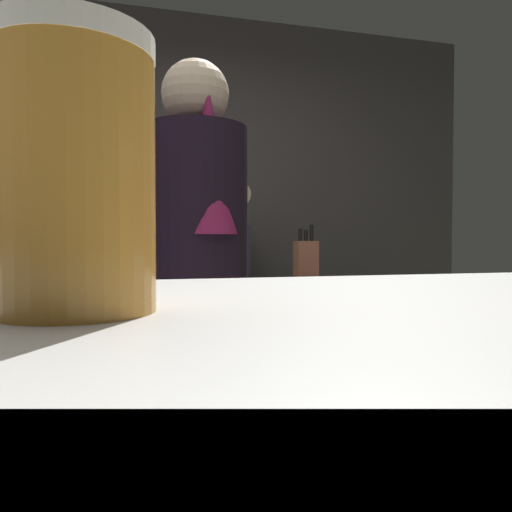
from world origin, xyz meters
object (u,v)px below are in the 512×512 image
object	(u,v)px
chefs_knife	(250,287)
bottle_vinegar	(227,212)
mixing_bowl	(90,284)
bottle_hot_sauce	(117,210)
pint_glass_near	(76,176)
knife_block	(306,261)
bottle_soy	(178,210)
bartender	(197,278)

from	to	relation	value
chefs_knife	bottle_vinegar	xyz separation A→B (m)	(0.13, 1.14, 0.39)
mixing_bowl	bottle_hot_sauce	distance (m)	1.17
pint_glass_near	bottle_hot_sauce	bearing A→B (deg)	91.26
knife_block	bottle_vinegar	bearing A→B (deg)	99.80
bottle_vinegar	bottle_soy	world-z (taller)	bottle_soy
pint_glass_near	bottle_hot_sauce	xyz separation A→B (m)	(-0.06, 2.84, 0.16)
pint_glass_near	chefs_knife	bearing A→B (deg)	73.42
bartender	mixing_bowl	distance (m)	0.56
chefs_knife	bottle_soy	xyz separation A→B (m)	(-0.19, 1.12, 0.40)
bartender	pint_glass_near	bearing A→B (deg)	153.79
bottle_soy	bartender	bearing A→B (deg)	-93.18
knife_block	bottle_hot_sauce	world-z (taller)	bottle_hot_sauce
bartender	knife_block	size ratio (longest dim) A/B	6.11
bartender	bottle_vinegar	size ratio (longest dim) A/B	7.14
pint_glass_near	bottle_soy	world-z (taller)	bottle_soy
bottle_hot_sauce	bottle_vinegar	world-z (taller)	bottle_vinegar
chefs_knife	bottle_hot_sauce	xyz separation A→B (m)	(-0.57, 1.13, 0.39)
chefs_knife	mixing_bowl	bearing A→B (deg)	-172.71
knife_block	bottle_soy	world-z (taller)	bottle_soy
bartender	mixing_bowl	world-z (taller)	bartender
bartender	knife_block	bearing A→B (deg)	-63.56
bottle_hot_sauce	bottle_soy	xyz separation A→B (m)	(0.38, -0.01, 0.01)
mixing_bowl	pint_glass_near	size ratio (longest dim) A/B	1.58
chefs_knife	bartender	bearing A→B (deg)	-115.50
bottle_vinegar	mixing_bowl	bearing A→B (deg)	-124.66
knife_block	bottle_vinegar	world-z (taller)	bottle_vinegar
pint_glass_near	bottle_soy	size ratio (longest dim) A/B	0.54
pint_glass_near	bottle_hot_sauce	distance (m)	2.85
bartender	pint_glass_near	xyz separation A→B (m)	(-0.23, -1.30, 0.15)
knife_block	mixing_bowl	world-z (taller)	knife_block
mixing_bowl	bottle_vinegar	xyz separation A→B (m)	(0.77, 1.12, 0.37)
chefs_knife	bottle_hot_sauce	world-z (taller)	bottle_hot_sauce
bottle_soy	mixing_bowl	bearing A→B (deg)	-112.26
knife_block	pint_glass_near	bearing A→B (deg)	-113.83
knife_block	mixing_bowl	bearing A→B (deg)	-173.34
mixing_bowl	bottle_hot_sauce	xyz separation A→B (m)	(0.07, 1.11, 0.36)
bottle_hot_sauce	chefs_knife	bearing A→B (deg)	-63.26
knife_block	mixing_bowl	size ratio (longest dim) A/B	1.30
knife_block	chefs_knife	bearing A→B (deg)	-156.83
bartender	knife_block	world-z (taller)	bartender
bartender	chefs_knife	size ratio (longest dim) A/B	7.03
mixing_bowl	bottle_soy	size ratio (longest dim) A/B	0.85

